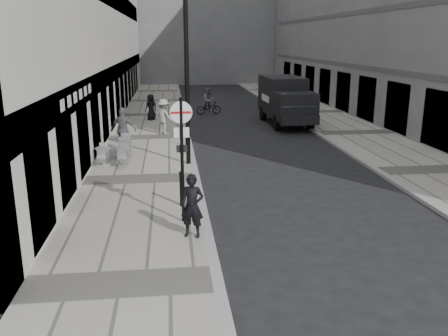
# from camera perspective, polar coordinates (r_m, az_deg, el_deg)

# --- Properties ---
(sidewalk) EXTENTS (4.00, 60.00, 0.12)m
(sidewalk) POSITION_cam_1_polar(r_m,az_deg,el_deg) (24.74, -9.01, 3.60)
(sidewalk) COLOR #9E9A8F
(sidewalk) RESTS_ON ground
(far_sidewalk) EXTENTS (4.00, 60.00, 0.12)m
(far_sidewalk) POSITION_cam_1_polar(r_m,az_deg,el_deg) (26.62, 15.42, 4.05)
(far_sidewalk) COLOR #9E9A8F
(far_sidewalk) RESTS_ON ground
(walking_man) EXTENTS (0.68, 0.55, 1.63)m
(walking_man) POSITION_cam_1_polar(r_m,az_deg,el_deg) (11.89, -3.84, -4.58)
(walking_man) COLOR black
(walking_man) RESTS_ON sidewalk
(sign_post) EXTENTS (0.58, 0.11, 3.40)m
(sign_post) POSITION_cam_1_polar(r_m,az_deg,el_deg) (12.54, -5.11, 2.92)
(sign_post) COLOR black
(sign_post) RESTS_ON sidewalk
(lamppost) EXTENTS (0.30, 0.30, 6.78)m
(lamppost) POSITION_cam_1_polar(r_m,az_deg,el_deg) (18.60, -4.52, 11.88)
(lamppost) COLOR black
(lamppost) RESTS_ON sidewalk
(bollard_near) EXTENTS (0.13, 0.13, 1.00)m
(bollard_near) POSITION_cam_1_polar(r_m,az_deg,el_deg) (14.23, -5.09, -2.59)
(bollard_near) COLOR black
(bollard_near) RESTS_ON sidewalk
(bollard_far) EXTENTS (0.11, 0.11, 0.84)m
(bollard_far) POSITION_cam_1_polar(r_m,az_deg,el_deg) (22.32, -4.53, 3.74)
(bollard_far) COLOR black
(bollard_far) RESTS_ON sidewalk
(panel_van) EXTENTS (2.31, 5.96, 2.78)m
(panel_van) POSITION_cam_1_polar(r_m,az_deg,el_deg) (28.89, 7.37, 8.33)
(panel_van) COLOR black
(panel_van) RESTS_ON ground
(cyclist) EXTENTS (1.73, 0.75, 1.81)m
(cyclist) POSITION_cam_1_polar(r_m,az_deg,el_deg) (32.71, -1.86, 7.72)
(cyclist) COLOR black
(cyclist) RESTS_ON ground
(pedestrian_a) EXTENTS (1.24, 0.75, 1.97)m
(pedestrian_a) POSITION_cam_1_polar(r_m,az_deg,el_deg) (21.40, -12.02, 4.51)
(pedestrian_a) COLOR slate
(pedestrian_a) RESTS_ON sidewalk
(pedestrian_b) EXTENTS (1.37, 1.24, 1.85)m
(pedestrian_b) POSITION_cam_1_polar(r_m,az_deg,el_deg) (25.24, -7.28, 6.16)
(pedestrian_b) COLOR #9B988F
(pedestrian_b) RESTS_ON sidewalk
(pedestrian_c) EXTENTS (0.92, 0.83, 1.58)m
(pedestrian_c) POSITION_cam_1_polar(r_m,az_deg,el_deg) (29.99, -8.78, 7.26)
(pedestrian_c) COLOR black
(pedestrian_c) RESTS_ON sidewalk
(cafe_table_near) EXTENTS (0.62, 1.40, 0.80)m
(cafe_table_near) POSITION_cam_1_polar(r_m,az_deg,el_deg) (19.27, -12.07, 1.56)
(cafe_table_near) COLOR #B4B3B6
(cafe_table_near) RESTS_ON sidewalk
(cafe_table_mid) EXTENTS (0.75, 1.70, 0.97)m
(cafe_table_mid) POSITION_cam_1_polar(r_m,az_deg,el_deg) (20.41, -11.79, 2.58)
(cafe_table_mid) COLOR #B8B8BA
(cafe_table_mid) RESTS_ON sidewalk
(cafe_table_far) EXTENTS (0.62, 1.41, 0.80)m
(cafe_table_far) POSITION_cam_1_polar(r_m,az_deg,el_deg) (19.51, -14.37, 1.59)
(cafe_table_far) COLOR silver
(cafe_table_far) RESTS_ON sidewalk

